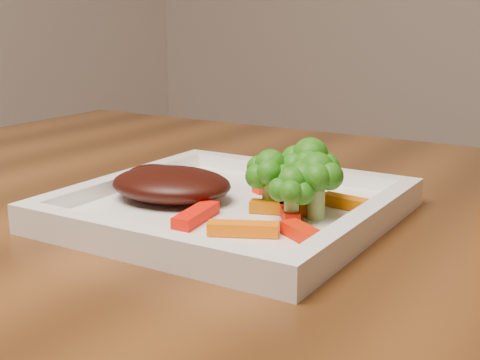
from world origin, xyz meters
The scene contains 13 objects.
plate centered at (-0.39, -0.01, 0.76)m, with size 0.27×0.27×0.01m, color white.
steak centered at (-0.44, -0.02, 0.78)m, with size 0.11×0.09×0.03m, color #350C08.
broccoli_0 centered at (-0.32, 0.02, 0.80)m, with size 0.06×0.06×0.07m, color #2F6B11, non-canonical shape.
broccoli_1 centered at (-0.30, 0.00, 0.79)m, with size 0.05×0.05×0.06m, color #1E6010, non-canonical shape.
broccoli_2 centered at (-0.32, -0.03, 0.79)m, with size 0.04×0.04×0.06m, color #347814, non-canonical shape.
broccoli_3 centered at (-0.35, 0.00, 0.79)m, with size 0.05×0.05×0.06m, color #147413, non-canonical shape.
carrot_0 centered at (-0.33, -0.07, 0.77)m, with size 0.06×0.01×0.01m, color #FF6A04.
carrot_1 centered at (-0.28, -0.06, 0.77)m, with size 0.06×0.02×0.01m, color red.
carrot_2 centered at (-0.39, -0.06, 0.77)m, with size 0.06×0.02×0.01m, color #F31103.
carrot_3 centered at (-0.29, 0.04, 0.77)m, with size 0.05×0.01×0.01m, color orange.
carrot_4 centered at (-0.38, 0.06, 0.77)m, with size 0.05×0.01×0.01m, color #FF1E04.
carrot_5 centered at (-0.32, -0.02, 0.77)m, with size 0.05×0.01×0.01m, color #F11103.
carrot_6 centered at (-0.34, -0.01, 0.77)m, with size 0.05×0.01×0.01m, color #C76303.
Camera 1 is at (-0.08, -0.50, 0.93)m, focal length 50.00 mm.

